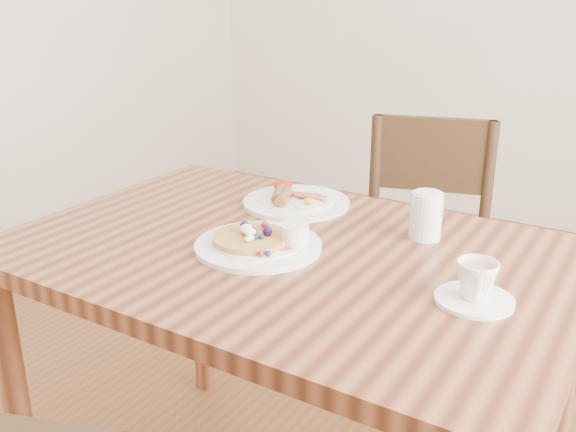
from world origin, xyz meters
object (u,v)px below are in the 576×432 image
at_px(water_glass, 426,216).
at_px(dining_table, 288,288).
at_px(pancake_plate, 260,242).
at_px(teacup_saucer, 476,285).
at_px(breakfast_plate, 295,200).
at_px(chair_far, 423,247).

bearing_deg(water_glass, dining_table, -138.87).
distance_m(pancake_plate, teacup_saucer, 0.46).
bearing_deg(breakfast_plate, dining_table, -61.66).
bearing_deg(pancake_plate, chair_far, 83.49).
xyz_separation_m(pancake_plate, breakfast_plate, (-0.09, 0.28, -0.00)).
relative_size(dining_table, pancake_plate, 4.44).
bearing_deg(dining_table, pancake_plate, -139.62).
bearing_deg(teacup_saucer, chair_far, 115.24).
bearing_deg(water_glass, teacup_saucer, -52.89).
bearing_deg(water_glass, chair_far, 109.03).
bearing_deg(chair_far, water_glass, 92.59).
xyz_separation_m(teacup_saucer, water_glass, (-0.18, 0.24, 0.02)).
height_order(dining_table, teacup_saucer, teacup_saucer).
bearing_deg(pancake_plate, breakfast_plate, 106.86).
height_order(chair_far, breakfast_plate, chair_far).
height_order(breakfast_plate, teacup_saucer, teacup_saucer).
bearing_deg(breakfast_plate, pancake_plate, -73.14).
height_order(dining_table, water_glass, water_glass).
distance_m(chair_far, pancake_plate, 0.83).
xyz_separation_m(dining_table, water_glass, (0.23, 0.20, 0.15)).
xyz_separation_m(dining_table, pancake_plate, (-0.05, -0.04, 0.11)).
bearing_deg(chair_far, breakfast_plate, 54.32).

